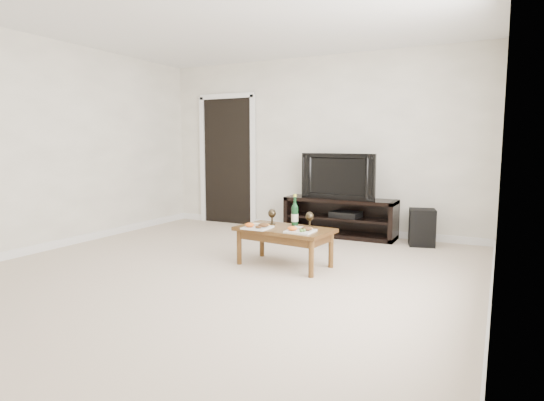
{
  "coord_description": "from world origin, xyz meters",
  "views": [
    {
      "loc": [
        2.51,
        -3.67,
        1.32
      ],
      "look_at": [
        0.27,
        0.76,
        0.7
      ],
      "focal_mm": 30.0,
      "sensor_mm": 36.0,
      "label": 1
    }
  ],
  "objects": [
    {
      "name": "floor",
      "position": [
        0.0,
        0.0,
        0.0
      ],
      "size": [
        5.5,
        5.5,
        0.0
      ],
      "primitive_type": "plane",
      "color": "#BDAC98",
      "rests_on": "ground"
    },
    {
      "name": "ceiling",
      "position": [
        0.0,
        0.0,
        2.62
      ],
      "size": [
        5.0,
        5.5,
        0.04
      ],
      "primitive_type": "cube",
      "color": "white",
      "rests_on": "back_wall"
    },
    {
      "name": "plate_left",
      "position": [
        0.21,
        0.54,
        0.45
      ],
      "size": [
        0.27,
        0.27,
        0.07
      ],
      "primitive_type": "cube",
      "color": "white",
      "rests_on": "coffee_table"
    },
    {
      "name": "media_console",
      "position": [
        0.49,
        2.5,
        0.28
      ],
      "size": [
        1.58,
        0.45,
        0.55
      ],
      "primitive_type": "cube",
      "color": "black",
      "rests_on": "ground"
    },
    {
      "name": "coffee_table",
      "position": [
        0.46,
        0.7,
        0.21
      ],
      "size": [
        1.08,
        0.68,
        0.42
      ],
      "primitive_type": "cube",
      "rotation": [
        0.0,
        0.0,
        -0.12
      ],
      "color": "brown",
      "rests_on": "ground"
    },
    {
      "name": "goblet_right",
      "position": [
        0.68,
        0.85,
        0.51
      ],
      "size": [
        0.09,
        0.09,
        0.17
      ],
      "primitive_type": null,
      "color": "#332A1C",
      "rests_on": "coffee_table"
    },
    {
      "name": "doorway",
      "position": [
        -1.55,
        2.73,
        1.02
      ],
      "size": [
        0.9,
        0.02,
        2.05
      ],
      "primitive_type": "cube",
      "color": "black",
      "rests_on": "ground"
    },
    {
      "name": "television",
      "position": [
        0.49,
        2.5,
        0.87
      ],
      "size": [
        1.12,
        0.29,
        0.64
      ],
      "primitive_type": "imported",
      "rotation": [
        0.0,
        0.0,
        -0.13
      ],
      "color": "black",
      "rests_on": "media_console"
    },
    {
      "name": "back_wall",
      "position": [
        0.0,
        2.77,
        1.3
      ],
      "size": [
        5.0,
        0.04,
        2.6
      ],
      "primitive_type": "cube",
      "color": "white",
      "rests_on": "ground"
    },
    {
      "name": "wine_bottle",
      "position": [
        0.5,
        0.88,
        0.59
      ],
      "size": [
        0.07,
        0.07,
        0.35
      ],
      "primitive_type": "cylinder",
      "color": "#0D3218",
      "rests_on": "coffee_table"
    },
    {
      "name": "av_receiver",
      "position": [
        0.57,
        2.48,
        0.33
      ],
      "size": [
        0.43,
        0.34,
        0.08
      ],
      "primitive_type": "cube",
      "rotation": [
        0.0,
        0.0,
        -0.1
      ],
      "color": "black",
      "rests_on": "media_console"
    },
    {
      "name": "subwoofer",
      "position": [
        1.63,
        2.41,
        0.24
      ],
      "size": [
        0.38,
        0.38,
        0.48
      ],
      "primitive_type": "cube",
      "rotation": [
        0.0,
        0.0,
        0.24
      ],
      "color": "black",
      "rests_on": "ground"
    },
    {
      "name": "plate_right",
      "position": [
        0.7,
        0.56,
        0.45
      ],
      "size": [
        0.27,
        0.27,
        0.07
      ],
      "primitive_type": "cube",
      "color": "white",
      "rests_on": "coffee_table"
    },
    {
      "name": "goblet_left",
      "position": [
        0.23,
        0.85,
        0.51
      ],
      "size": [
        0.09,
        0.09,
        0.17
      ],
      "primitive_type": null,
      "color": "#332A1C",
      "rests_on": "coffee_table"
    }
  ]
}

